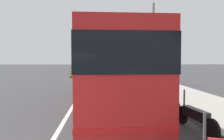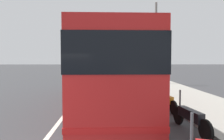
{
  "view_description": "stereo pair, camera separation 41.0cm",
  "coord_description": "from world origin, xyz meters",
  "px_view_note": "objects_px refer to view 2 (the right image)",
  "views": [
    {
      "loc": [
        -2.67,
        -1.36,
        2.32
      ],
      "look_at": [
        10.04,
        -2.12,
        1.71
      ],
      "focal_mm": 32.93,
      "sensor_mm": 36.0,
      "label": 1
    },
    {
      "loc": [
        -2.68,
        -1.77,
        2.32
      ],
      "look_at": [
        10.04,
        -2.12,
        1.71
      ],
      "focal_mm": 32.93,
      "sensor_mm": 36.0,
      "label": 2
    }
  ],
  "objects_px": {
    "motorcycle_angled": "(190,117)",
    "car_side_street": "(82,71)",
    "utility_pole": "(156,44)",
    "car_ahead_same_lane": "(109,69)",
    "coach_bus": "(110,66)",
    "motorcycle_far_end": "(165,100)",
    "car_far_distant": "(92,67)"
  },
  "relations": [
    {
      "from": "motorcycle_far_end",
      "to": "car_far_distant",
      "type": "relative_size",
      "value": 0.48
    },
    {
      "from": "motorcycle_far_end",
      "to": "motorcycle_angled",
      "type": "bearing_deg",
      "value": 169.83
    },
    {
      "from": "utility_pole",
      "to": "coach_bus",
      "type": "bearing_deg",
      "value": 152.14
    },
    {
      "from": "car_side_street",
      "to": "utility_pole",
      "type": "relative_size",
      "value": 0.52
    },
    {
      "from": "utility_pole",
      "to": "car_ahead_same_lane",
      "type": "bearing_deg",
      "value": 12.59
    },
    {
      "from": "car_ahead_same_lane",
      "to": "utility_pole",
      "type": "relative_size",
      "value": 0.53
    },
    {
      "from": "motorcycle_far_end",
      "to": "car_far_distant",
      "type": "distance_m",
      "value": 38.44
    },
    {
      "from": "coach_bus",
      "to": "motorcycle_angled",
      "type": "relative_size",
      "value": 5.37
    },
    {
      "from": "motorcycle_angled",
      "to": "car_side_street",
      "type": "relative_size",
      "value": 0.56
    },
    {
      "from": "car_ahead_same_lane",
      "to": "utility_pole",
      "type": "distance_m",
      "value": 19.38
    },
    {
      "from": "coach_bus",
      "to": "car_ahead_same_lane",
      "type": "distance_m",
      "value": 27.18
    },
    {
      "from": "car_far_distant",
      "to": "utility_pole",
      "type": "bearing_deg",
      "value": 15.05
    },
    {
      "from": "coach_bus",
      "to": "car_side_street",
      "type": "distance_m",
      "value": 18.79
    },
    {
      "from": "car_far_distant",
      "to": "car_side_street",
      "type": "relative_size",
      "value": 1.1
    },
    {
      "from": "car_ahead_same_lane",
      "to": "utility_pole",
      "type": "bearing_deg",
      "value": -170.2
    },
    {
      "from": "motorcycle_angled",
      "to": "motorcycle_far_end",
      "type": "xyz_separation_m",
      "value": [
        2.86,
        -0.02,
        -0.01
      ]
    },
    {
      "from": "motorcycle_angled",
      "to": "car_ahead_same_lane",
      "type": "xyz_separation_m",
      "value": [
        31.54,
        2.2,
        0.18
      ]
    },
    {
      "from": "car_far_distant",
      "to": "car_side_street",
      "type": "distance_m",
      "value": 18.06
    },
    {
      "from": "car_far_distant",
      "to": "car_ahead_same_lane",
      "type": "bearing_deg",
      "value": 21.3
    },
    {
      "from": "coach_bus",
      "to": "motorcycle_far_end",
      "type": "distance_m",
      "value": 3.34
    },
    {
      "from": "motorcycle_angled",
      "to": "utility_pole",
      "type": "distance_m",
      "value": 13.47
    },
    {
      "from": "motorcycle_angled",
      "to": "car_side_street",
      "type": "xyz_separation_m",
      "value": [
        22.77,
        6.25,
        0.27
      ]
    },
    {
      "from": "motorcycle_far_end",
      "to": "car_far_distant",
      "type": "xyz_separation_m",
      "value": [
        37.97,
        6.0,
        0.27
      ]
    },
    {
      "from": "coach_bus",
      "to": "motorcycle_far_end",
      "type": "xyz_separation_m",
      "value": [
        -1.53,
        -2.54,
        -1.53
      ]
    },
    {
      "from": "motorcycle_angled",
      "to": "motorcycle_far_end",
      "type": "height_order",
      "value": "motorcycle_angled"
    },
    {
      "from": "car_ahead_same_lane",
      "to": "car_side_street",
      "type": "xyz_separation_m",
      "value": [
        -8.77,
        4.04,
        0.09
      ]
    },
    {
      "from": "motorcycle_far_end",
      "to": "car_ahead_same_lane",
      "type": "relative_size",
      "value": 0.51
    },
    {
      "from": "car_ahead_same_lane",
      "to": "car_side_street",
      "type": "bearing_deg",
      "value": 152.45
    },
    {
      "from": "motorcycle_angled",
      "to": "car_ahead_same_lane",
      "type": "height_order",
      "value": "car_ahead_same_lane"
    },
    {
      "from": "motorcycle_far_end",
      "to": "car_ahead_same_lane",
      "type": "distance_m",
      "value": 28.76
    },
    {
      "from": "coach_bus",
      "to": "car_side_street",
      "type": "xyz_separation_m",
      "value": [
        18.37,
        3.72,
        -1.25
      ]
    },
    {
      "from": "motorcycle_angled",
      "to": "motorcycle_far_end",
      "type": "distance_m",
      "value": 2.86
    }
  ]
}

